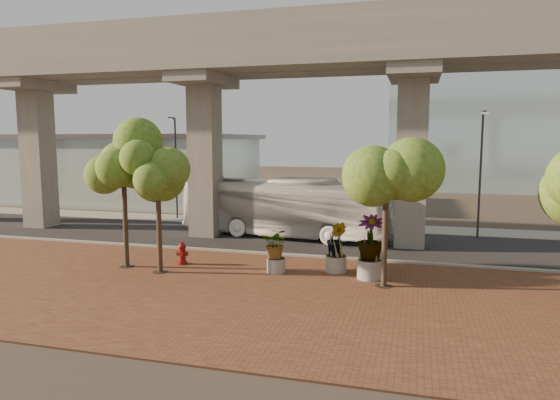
# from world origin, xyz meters

# --- Properties ---
(ground) EXTENTS (160.00, 160.00, 0.00)m
(ground) POSITION_xyz_m (0.00, 0.00, 0.00)
(ground) COLOR #373228
(ground) RESTS_ON ground
(brick_plaza) EXTENTS (70.00, 13.00, 0.06)m
(brick_plaza) POSITION_xyz_m (0.00, -8.00, 0.03)
(brick_plaza) COLOR brown
(brick_plaza) RESTS_ON ground
(asphalt_road) EXTENTS (90.00, 8.00, 0.04)m
(asphalt_road) POSITION_xyz_m (0.00, 2.00, 0.02)
(asphalt_road) COLOR black
(asphalt_road) RESTS_ON ground
(curb_strip) EXTENTS (70.00, 0.25, 0.16)m
(curb_strip) POSITION_xyz_m (0.00, -2.00, 0.08)
(curb_strip) COLOR gray
(curb_strip) RESTS_ON ground
(far_sidewalk) EXTENTS (90.00, 3.00, 0.06)m
(far_sidewalk) POSITION_xyz_m (0.00, 7.50, 0.03)
(far_sidewalk) COLOR gray
(far_sidewalk) RESTS_ON ground
(transit_viaduct) EXTENTS (72.00, 5.60, 12.40)m
(transit_viaduct) POSITION_xyz_m (0.00, 2.00, 7.29)
(transit_viaduct) COLOR gray
(transit_viaduct) RESTS_ON ground
(station_pavilion) EXTENTS (23.00, 13.00, 6.30)m
(station_pavilion) POSITION_xyz_m (-20.00, 16.00, 3.22)
(station_pavilion) COLOR #A9BEC1
(station_pavilion) RESTS_ON ground
(transit_bus) EXTENTS (12.99, 4.92, 3.53)m
(transit_bus) POSITION_xyz_m (-1.35, 2.95, 1.77)
(transit_bus) COLOR white
(transit_bus) RESTS_ON ground
(fire_hydrant) EXTENTS (0.52, 0.47, 1.04)m
(fire_hydrant) POSITION_xyz_m (-4.14, -4.97, 0.56)
(fire_hydrant) COLOR maroon
(fire_hydrant) RESTS_ON ground
(planter_front) EXTENTS (1.80, 1.80, 1.98)m
(planter_front) POSITION_xyz_m (0.50, -5.24, 1.26)
(planter_front) COLOR #AFAB9E
(planter_front) RESTS_ON ground
(planter_right) EXTENTS (2.51, 2.51, 2.68)m
(planter_right) POSITION_xyz_m (4.52, -5.12, 1.68)
(planter_right) COLOR gray
(planter_right) RESTS_ON ground
(planter_left) EXTENTS (2.04, 2.04, 2.24)m
(planter_left) POSITION_xyz_m (3.00, -4.44, 1.42)
(planter_left) COLOR #A79F97
(planter_left) RESTS_ON ground
(street_tree_far_west) EXTENTS (3.62, 3.62, 6.43)m
(street_tree_far_west) POSITION_xyz_m (-6.36, -6.09, 4.82)
(street_tree_far_west) COLOR #443626
(street_tree_far_west) RESTS_ON ground
(street_tree_near_west) EXTENTS (3.30, 3.30, 5.73)m
(street_tree_near_west) POSITION_xyz_m (-4.41, -6.54, 4.26)
(street_tree_near_west) COLOR #443626
(street_tree_near_west) RESTS_ON ground
(street_tree_near_east) EXTENTS (3.67, 3.67, 6.42)m
(street_tree_near_east) POSITION_xyz_m (5.17, -6.08, 4.79)
(street_tree_near_east) COLOR #443626
(street_tree_near_east) RESTS_ON ground
(streetlamp_west) EXTENTS (0.37, 1.07, 7.40)m
(streetlamp_west) POSITION_xyz_m (-10.77, 7.40, 4.32)
(streetlamp_west) COLOR #29292D
(streetlamp_west) RESTS_ON ground
(streetlamp_east) EXTENTS (0.37, 1.08, 7.43)m
(streetlamp_east) POSITION_xyz_m (9.87, 5.40, 4.34)
(streetlamp_east) COLOR #323238
(streetlamp_east) RESTS_ON ground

